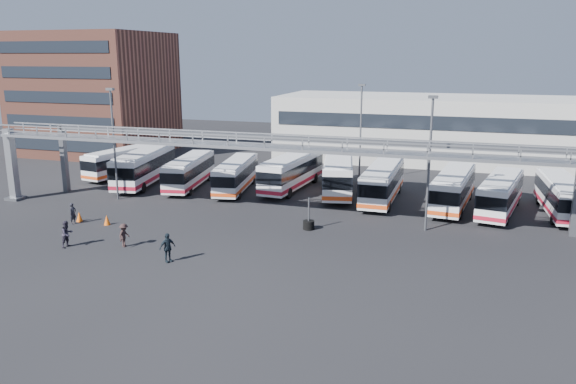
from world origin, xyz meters
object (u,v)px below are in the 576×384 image
(light_pole_left, at_px, (114,138))
(tire_stack, at_px, (309,224))
(bus_0, at_px, (124,161))
(bus_8, at_px, (501,193))
(pedestrian_c, at_px, (124,235))
(cone_left, at_px, (107,220))
(bus_5, at_px, (338,174))
(cone_right, at_px, (79,217))
(bus_3, at_px, (236,174))
(bus_9, at_px, (560,195))
(light_pole_back, at_px, (361,128))
(pedestrian_d, at_px, (167,248))
(bus_1, at_px, (144,166))
(bus_4, at_px, (292,171))
(bus_7, at_px, (453,188))
(light_pole_mid, at_px, (430,157))
(bus_6, at_px, (382,181))
(pedestrian_b, at_px, (67,234))
(pedestrian_a, at_px, (73,213))
(bus_2, at_px, (189,171))

(light_pole_left, relative_size, tire_stack, 4.07)
(bus_0, xyz_separation_m, bus_8, (38.92, -3.19, 0.05))
(pedestrian_c, height_order, cone_left, pedestrian_c)
(bus_5, bearing_deg, bus_8, -22.71)
(cone_right, bearing_deg, tire_stack, 11.27)
(bus_3, bearing_deg, bus_9, -8.52)
(bus_5, bearing_deg, light_pole_back, 67.00)
(pedestrian_c, distance_m, pedestrian_d, 4.70)
(bus_1, relative_size, bus_4, 1.05)
(bus_1, distance_m, bus_7, 30.66)
(light_pole_left, distance_m, cone_right, 8.98)
(light_pole_mid, xyz_separation_m, bus_6, (-4.53, 7.89, -3.89))
(bus_0, bearing_deg, pedestrian_c, -46.39)
(bus_0, relative_size, tire_stack, 4.12)
(light_pole_back, bearing_deg, pedestrian_d, -105.18)
(bus_3, distance_m, pedestrian_b, 19.62)
(bus_6, relative_size, cone_right, 13.77)
(bus_0, distance_m, tire_stack, 27.81)
(bus_8, height_order, cone_right, bus_8)
(bus_3, bearing_deg, pedestrian_a, -128.36)
(bus_2, relative_size, bus_9, 1.00)
(bus_6, relative_size, bus_7, 1.00)
(bus_5, distance_m, pedestrian_c, 22.68)
(pedestrian_d, relative_size, tire_stack, 0.77)
(light_pole_left, distance_m, bus_8, 34.31)
(light_pole_left, relative_size, pedestrian_d, 5.26)
(bus_0, height_order, bus_7, bus_7)
(bus_1, xyz_separation_m, bus_8, (34.50, -0.35, -0.21))
(bus_3, relative_size, bus_5, 0.87)
(bus_7, bearing_deg, bus_9, 9.20)
(bus_3, xyz_separation_m, bus_9, (29.12, 0.41, 0.05))
(bus_0, xyz_separation_m, pedestrian_c, (13.64, -20.39, -0.86))
(bus_0, distance_m, bus_8, 39.05)
(bus_9, height_order, pedestrian_c, bus_9)
(bus_6, xyz_separation_m, pedestrian_d, (-10.81, -19.93, -0.87))
(cone_right, bearing_deg, light_pole_back, 48.40)
(bus_1, bearing_deg, pedestrian_b, -84.13)
(light_pole_back, height_order, bus_2, light_pole_back)
(light_pole_left, xyz_separation_m, bus_0, (-5.35, 9.05, -4.03))
(bus_9, bearing_deg, bus_8, -171.54)
(bus_2, height_order, bus_9, bus_9)
(light_pole_left, bearing_deg, pedestrian_c, -53.85)
(light_pole_back, xyz_separation_m, pedestrian_a, (-18.76, -21.84, -4.87))
(light_pole_back, height_order, tire_stack, light_pole_back)
(pedestrian_a, bearing_deg, bus_0, 28.67)
(pedestrian_d, xyz_separation_m, tire_stack, (6.77, 9.54, -0.55))
(pedestrian_a, bearing_deg, light_pole_left, 16.34)
(bus_8, bearing_deg, light_pole_back, 159.55)
(bus_3, height_order, pedestrian_a, bus_3)
(bus_4, xyz_separation_m, bus_9, (24.12, -1.95, -0.15))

